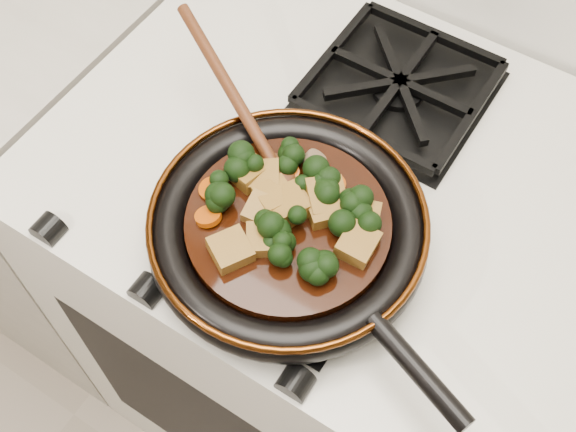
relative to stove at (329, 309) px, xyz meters
The scene contains 36 objects.
stove is the anchor object (origin of this frame).
burner_grate_front 0.48m from the stove, 90.00° to the right, with size 0.23×0.23×0.03m, color black, non-canonical shape.
burner_grate_back 0.48m from the stove, 90.00° to the left, with size 0.23×0.23×0.03m, color black, non-canonical shape.
skillet 0.51m from the stove, 87.99° to the right, with size 0.43×0.32×0.05m.
braising_sauce 0.52m from the stove, 88.85° to the right, with size 0.23×0.23×0.02m, color black.
tofu_cube_0 0.55m from the stove, 91.31° to the right, with size 0.04×0.04×0.02m, color brown.
tofu_cube_1 0.53m from the stove, 100.71° to the right, with size 0.04×0.04×0.02m, color brown.
tofu_cube_2 0.53m from the stove, 92.93° to the right, with size 0.04×0.04×0.02m, color brown.
tofu_cube_3 0.53m from the stove, 114.40° to the right, with size 0.04×0.04×0.02m, color brown.
tofu_cube_4 0.53m from the stove, 90.00° to the right, with size 0.04×0.04×0.02m, color brown.
tofu_cube_5 0.53m from the stove, 73.64° to the right, with size 0.04×0.04×0.02m, color brown.
tofu_cube_6 0.53m from the stove, 75.45° to the right, with size 0.04×0.05×0.02m, color brown.
tofu_cube_7 0.54m from the stove, 57.06° to the right, with size 0.04×0.04×0.02m, color brown.
tofu_cube_8 0.54m from the stove, 100.50° to the right, with size 0.04×0.03×0.02m, color brown.
tofu_cube_9 0.53m from the stove, 55.09° to the right, with size 0.04×0.04×0.02m, color brown.
tofu_cube_10 0.56m from the stove, 97.18° to the right, with size 0.04×0.04×0.02m, color brown.
tofu_cube_11 0.53m from the stove, 121.02° to the right, with size 0.04×0.04×0.02m, color brown.
broccoli_floret_0 0.53m from the stove, 56.67° to the right, with size 0.06×0.06×0.05m, color black, non-canonical shape.
broccoli_floret_1 0.53m from the stove, 55.42° to the right, with size 0.06×0.06×0.05m, color black, non-canonical shape.
broccoli_floret_2 0.54m from the stove, 89.69° to the right, with size 0.06×0.06×0.05m, color black, non-canonical shape.
broccoli_floret_3 0.53m from the stove, 81.12° to the right, with size 0.06×0.06×0.05m, color black, non-canonical shape.
broccoli_floret_4 0.53m from the stove, 85.05° to the right, with size 0.06×0.06×0.05m, color black, non-canonical shape.
broccoli_floret_5 0.52m from the stove, 120.14° to the right, with size 0.06×0.06×0.05m, color black, non-canonical shape.
broccoli_floret_6 0.55m from the stove, 84.89° to the right, with size 0.05×0.05×0.05m, color black, non-canonical shape.
broccoli_floret_7 0.55m from the stove, 115.81° to the right, with size 0.06×0.06×0.05m, color black, non-canonical shape.
broccoli_floret_8 0.54m from the stove, 124.02° to the right, with size 0.06×0.06×0.06m, color black, non-canonical shape.
broccoli_floret_9 0.56m from the stove, 70.97° to the right, with size 0.06×0.06×0.05m, color black, non-canonical shape.
carrot_coin_0 0.55m from the stove, 111.50° to the right, with size 0.03×0.03×0.01m, color #A63D04.
carrot_coin_1 0.54m from the stove, 120.54° to the right, with size 0.03×0.03×0.01m, color #A63D04.
carrot_coin_2 0.52m from the stove, 109.11° to the right, with size 0.03×0.03×0.01m, color #A63D04.
carrot_coin_3 0.52m from the stove, 74.03° to the right, with size 0.03×0.03×0.01m, color #A63D04.
mushroom_slice_0 0.54m from the stove, 56.20° to the right, with size 0.04×0.04×0.01m, color brown.
mushroom_slice_1 0.53m from the stove, 52.86° to the right, with size 0.03×0.03×0.01m, color brown.
mushroom_slice_2 0.52m from the stove, 99.47° to the right, with size 0.03×0.03×0.01m, color brown.
mushroom_slice_3 0.55m from the stove, 116.86° to the right, with size 0.03×0.03×0.01m, color brown.
wooden_spoon 0.54m from the stove, 149.40° to the right, with size 0.15×0.10×0.25m.
Camera 1 is at (0.23, 1.20, 1.65)m, focal length 45.00 mm.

